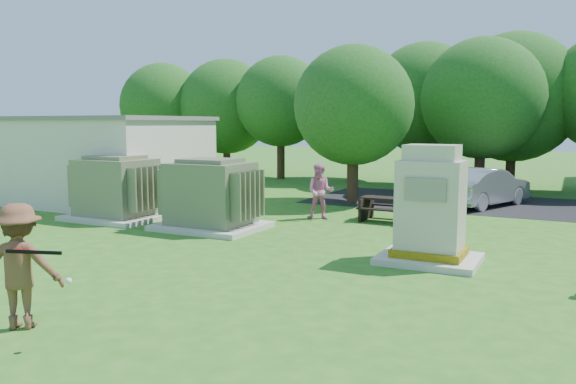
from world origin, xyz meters
The scene contains 13 objects.
ground centered at (0.00, 0.00, 0.00)m, with size 120.00×120.00×0.00m, color #2D6619.
service_building centered at (-11.00, 7.00, 1.60)m, with size 10.00×5.00×3.20m, color beige.
service_building_roof centered at (-11.00, 7.00, 3.27)m, with size 10.20×5.20×0.15m, color slate.
transformer_left centered at (-6.50, 4.50, 0.97)m, with size 3.00×2.40×2.07m.
transformer_right centered at (-2.80, 4.50, 0.97)m, with size 3.00×2.40×2.07m.
generator_cabinet centered at (3.87, 3.37, 1.15)m, with size 2.16×1.77×2.63m.
picnic_table centered at (1.52, 8.11, 0.47)m, with size 1.77×1.33×0.76m.
batter centered at (-0.71, -3.51, 0.95)m, with size 1.23×0.71×1.91m, color brown.
person_at_picnic centered at (-0.59, 7.46, 0.91)m, with size 0.88×0.69×1.81m, color pink.
car_white centered at (2.14, 13.82, 0.72)m, with size 1.71×4.24×1.45m, color silver.
car_silver_a centered at (3.71, 12.90, 0.73)m, with size 1.54×4.41×1.45m, color #B4B4B9.
batting_equipment centered at (-0.12, -3.68, 1.20)m, with size 1.25×0.32×0.38m.
tree_row centered at (1.75, 18.50, 4.15)m, with size 41.30×13.30×7.30m.
Camera 1 is at (6.64, -9.02, 3.09)m, focal length 35.00 mm.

